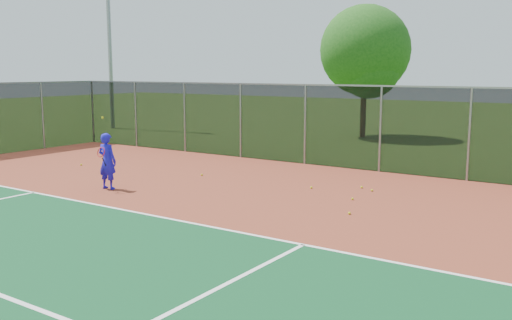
{
  "coord_description": "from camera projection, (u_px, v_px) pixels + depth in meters",
  "views": [
    {
      "loc": [
        7.48,
        -6.84,
        3.55
      ],
      "look_at": [
        -0.52,
        5.0,
        1.3
      ],
      "focal_mm": 40.0,
      "sensor_mm": 36.0,
      "label": 1
    }
  ],
  "objects": [
    {
      "name": "ground",
      "position": [
        125.0,
        269.0,
        10.29
      ],
      "size": [
        120.0,
        120.0,
        0.0
      ],
      "primitive_type": "plane",
      "color": "#345819",
      "rests_on": "ground"
    },
    {
      "name": "fence_back",
      "position": [
        380.0,
        128.0,
        19.87
      ],
      "size": [
        30.0,
        0.06,
        3.03
      ],
      "color": "black",
      "rests_on": "court_apron"
    },
    {
      "name": "tennis_player",
      "position": [
        107.0,
        161.0,
        17.02
      ],
      "size": [
        0.66,
        0.65,
        2.17
      ],
      "color": "#1D17D8",
      "rests_on": "court_apron"
    },
    {
      "name": "practice_ball_0",
      "position": [
        311.0,
        188.0,
        17.18
      ],
      "size": [
        0.07,
        0.07,
        0.07
      ],
      "primitive_type": "sphere",
      "color": "#C6C917",
      "rests_on": "court_apron"
    },
    {
      "name": "practice_ball_3",
      "position": [
        352.0,
        199.0,
        15.68
      ],
      "size": [
        0.07,
        0.07,
        0.07
      ],
      "primitive_type": "sphere",
      "color": "#C6C917",
      "rests_on": "court_apron"
    },
    {
      "name": "tree_back_left",
      "position": [
        366.0,
        54.0,
        29.84
      ],
      "size": [
        4.75,
        4.75,
        6.97
      ],
      "color": "#3A2615",
      "rests_on": "ground"
    },
    {
      "name": "practice_ball_7",
      "position": [
        202.0,
        175.0,
        19.28
      ],
      "size": [
        0.07,
        0.07,
        0.07
      ],
      "primitive_type": "sphere",
      "color": "#C6C917",
      "rests_on": "court_apron"
    },
    {
      "name": "court_apron",
      "position": [
        196.0,
        241.0,
        11.92
      ],
      "size": [
        30.0,
        20.0,
        0.02
      ],
      "primitive_type": "cube",
      "color": "brown",
      "rests_on": "ground"
    },
    {
      "name": "practice_ball_6",
      "position": [
        349.0,
        213.0,
        14.1
      ],
      "size": [
        0.07,
        0.07,
        0.07
      ],
      "primitive_type": "sphere",
      "color": "#C6C917",
      "rests_on": "court_apron"
    },
    {
      "name": "practice_ball_5",
      "position": [
        81.0,
        165.0,
        21.34
      ],
      "size": [
        0.07,
        0.07,
        0.07
      ],
      "primitive_type": "sphere",
      "color": "#C6C917",
      "rests_on": "court_apron"
    },
    {
      "name": "practice_ball_4",
      "position": [
        372.0,
        190.0,
        16.79
      ],
      "size": [
        0.07,
        0.07,
        0.07
      ],
      "primitive_type": "sphere",
      "color": "#C6C917",
      "rests_on": "court_apron"
    },
    {
      "name": "practice_ball_2",
      "position": [
        362.0,
        187.0,
        17.23
      ],
      "size": [
        0.07,
        0.07,
        0.07
      ],
      "primitive_type": "sphere",
      "color": "#C6C917",
      "rests_on": "court_apron"
    },
    {
      "name": "floodlight_nw",
      "position": [
        108.0,
        10.0,
        34.26
      ],
      "size": [
        0.9,
        0.4,
        12.69
      ],
      "color": "gray",
      "rests_on": "ground"
    }
  ]
}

